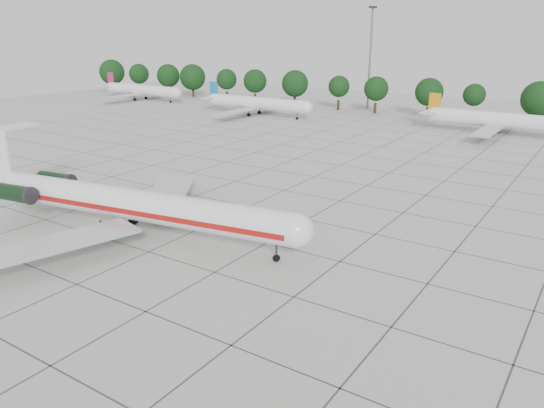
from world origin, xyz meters
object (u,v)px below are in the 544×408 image
(main_airliner, at_px, (120,202))
(floodlight_mast, at_px, (370,52))
(bg_airliner_a, at_px, (142,90))
(bg_airliner_b, at_px, (257,103))
(bg_airliner_c, at_px, (501,121))

(main_airliner, height_order, floodlight_mast, floodlight_mast)
(bg_airliner_a, height_order, bg_airliner_b, same)
(bg_airliner_b, distance_m, bg_airliner_c, 54.67)
(floodlight_mast, bearing_deg, bg_airliner_b, -123.03)
(main_airliner, height_order, bg_airliner_b, main_airliner)
(bg_airliner_a, bearing_deg, bg_airliner_b, -6.76)
(bg_airliner_c, distance_m, floodlight_mast, 43.98)
(bg_airliner_a, bearing_deg, floodlight_mast, 18.74)
(main_airliner, xyz_separation_m, bg_airliner_b, (-33.38, 71.43, -0.41))
(bg_airliner_c, bearing_deg, bg_airliner_b, -173.86)
(main_airliner, relative_size, floodlight_mast, 1.57)
(bg_airliner_b, relative_size, bg_airliner_c, 1.00)
(main_airliner, distance_m, bg_airliner_a, 109.76)
(bg_airliner_a, xyz_separation_m, floodlight_mast, (62.28, 21.13, 11.37))
(bg_airliner_b, bearing_deg, main_airliner, -64.95)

